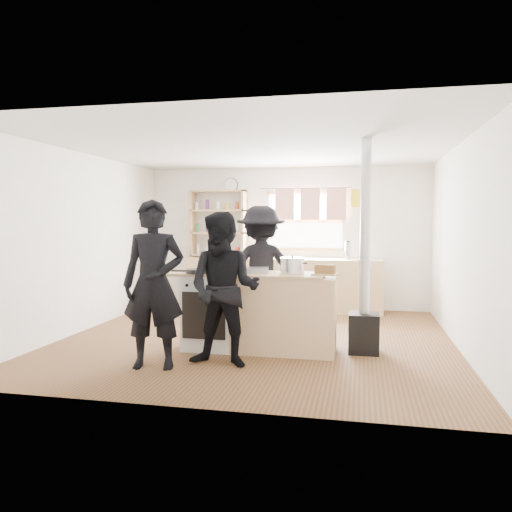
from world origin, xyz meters
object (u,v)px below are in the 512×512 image
thermos (348,251)px  stockpot_stove (223,265)px  person_near_left (154,284)px  stockpot_counter (292,266)px  skillet_greens (198,271)px  person_far (261,270)px  person_near_right (224,289)px  bread_board (325,271)px  flue_heater (364,297)px  roast_tray (256,270)px  cooking_island (259,312)px

thermos → stockpot_stove: (-1.45, -2.63, -0.04)m
person_near_left → stockpot_counter: bearing=25.5°
skillet_greens → person_far: bearing=63.2°
person_near_right → person_far: size_ratio=0.94×
person_near_left → person_far: 1.98m
bread_board → person_near_right: (-1.01, -0.64, -0.16)m
thermos → skillet_greens: size_ratio=0.94×
skillet_greens → person_near_left: 0.79m
stockpot_counter → person_near_left: size_ratio=0.16×
flue_heater → person_near_right: (-1.46, -0.86, 0.17)m
stockpot_counter → roast_tray: bearing=-175.6°
stockpot_counter → person_far: size_ratio=0.16×
stockpot_counter → person_far: bearing=121.9°
roast_tray → flue_heater: 1.32m
thermos → stockpot_counter: thermos is taller
person_near_left → skillet_greens: bearing=62.6°
person_near_right → person_far: bearing=90.4°
cooking_island → person_far: size_ratio=1.12×
roast_tray → stockpot_counter: (0.43, 0.03, 0.06)m
roast_tray → bread_board: size_ratio=1.12×
cooking_island → flue_heater: (1.23, 0.14, 0.19)m
skillet_greens → person_far: person_far is taller
bread_board → flue_heater: 0.59m
cooking_island → stockpot_counter: stockpot_counter is taller
bread_board → roast_tray: bearing=176.5°
skillet_greens → bread_board: bearing=3.9°
stockpot_counter → person_far: 1.05m
person_far → thermos: bearing=-135.3°
roast_tray → person_far: 0.93m
person_near_right → person_near_left: bearing=-160.7°
skillet_greens → stockpot_stove: bearing=56.6°
skillet_greens → stockpot_stove: stockpot_stove is taller
cooking_island → person_near_right: (-0.23, -0.72, 0.36)m
flue_heater → person_near_left: 2.43m
bread_board → flue_heater: size_ratio=0.13×
skillet_greens → person_far: (0.54, 1.07, -0.08)m
stockpot_stove → person_near_right: 0.91m
roast_tray → stockpot_counter: stockpot_counter is taller
cooking_island → stockpot_stove: 0.74m
roast_tray → person_near_right: 0.73m
cooking_island → person_far: bearing=99.9°
thermos → flue_heater: 2.67m
thermos → cooking_island: thermos is taller
stockpot_stove → thermos: bearing=61.2°
thermos → person_near_left: size_ratio=0.17×
flue_heater → cooking_island: bearing=-173.3°
person_near_right → person_far: (0.07, 1.61, 0.05)m
stockpot_stove → bread_board: 1.29m
roast_tray → stockpot_stove: (-0.45, 0.17, 0.04)m
skillet_greens → cooking_island: bearing=14.7°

